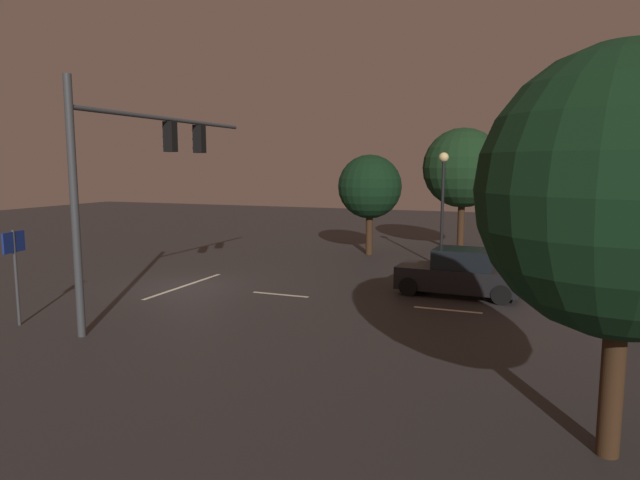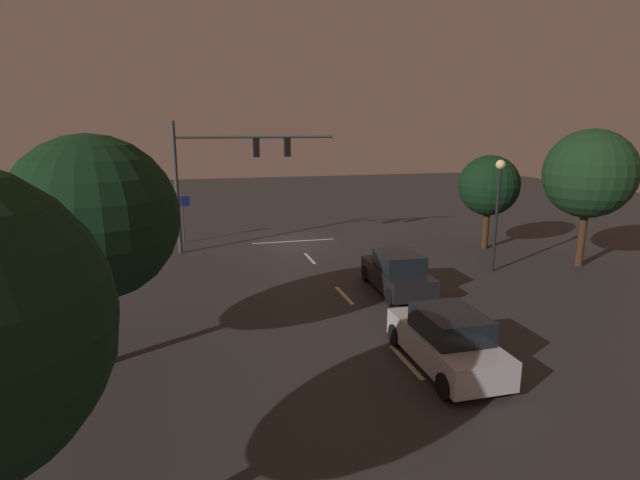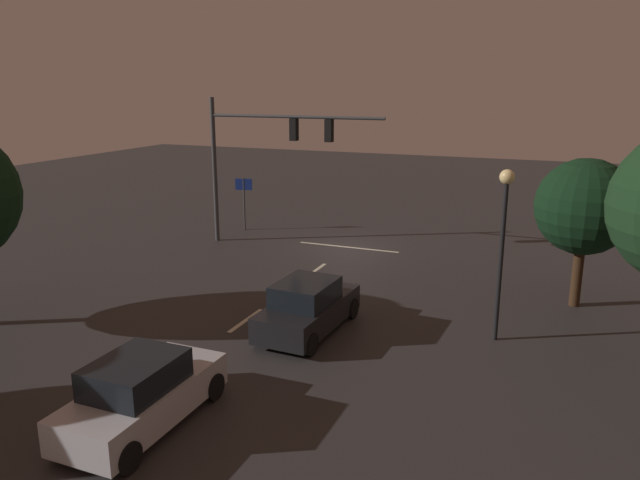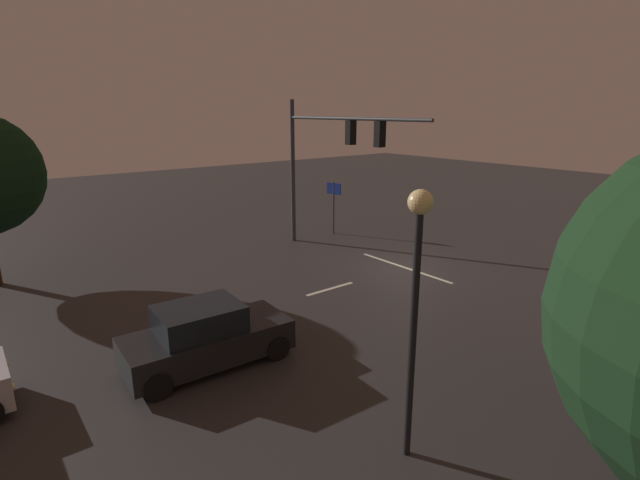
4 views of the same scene
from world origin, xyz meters
The scene contains 11 objects.
ground_plane centered at (0.00, 0.00, 0.00)m, with size 80.00×80.00×0.00m, color #2D2B2B.
traffic_signal_assembly centered at (3.80, 1.07, 4.82)m, with size 8.68×0.47×7.02m.
lane_dash_far centered at (0.00, 4.00, 0.00)m, with size 2.20×0.16×0.01m, color beige.
lane_dash_mid centered at (0.00, 10.00, 0.00)m, with size 2.20×0.16×0.01m, color beige.
lane_dash_near centered at (0.00, 16.00, 0.00)m, with size 2.20×0.16×0.01m, color beige.
stop_bar centered at (0.00, -0.12, 0.00)m, with size 5.00×0.16×0.01m, color beige.
car_approaching centered at (-2.27, 10.06, 0.80)m, with size 2.09×4.44×1.70m.
car_distant centered at (-0.96, 16.53, 0.80)m, with size 1.93×4.38×1.70m.
street_lamp_left_kerb centered at (-7.85, 8.48, 3.65)m, with size 0.44×0.44×5.25m.
route_sign centered at (6.38, -1.44, 2.03)m, with size 0.89×0.26×2.82m.
tree_left_near centered at (-10.09, 4.35, 3.55)m, with size 3.31×3.31×5.22m.
Camera 3 is at (-9.44, 26.59, 7.61)m, focal length 34.22 mm.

